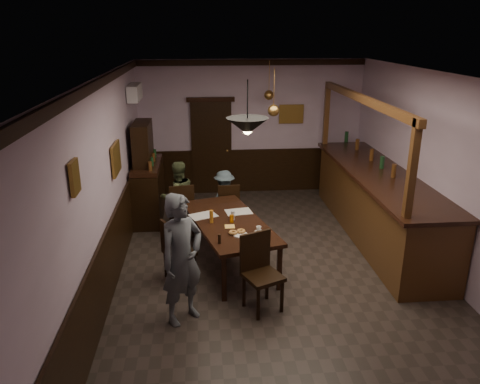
{
  "coord_description": "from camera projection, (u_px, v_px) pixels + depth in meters",
  "views": [
    {
      "loc": [
        -1.15,
        -6.35,
        3.61
      ],
      "look_at": [
        -0.54,
        0.64,
        1.15
      ],
      "focal_mm": 35.0,
      "sensor_mm": 36.0,
      "label": 1
    }
  ],
  "objects": [
    {
      "name": "room",
      "position": [
        281.0,
        183.0,
        6.76
      ],
      "size": [
        5.01,
        8.01,
        3.01
      ],
      "color": "#2D2621",
      "rests_on": "ground"
    },
    {
      "name": "dining_table",
      "position": [
        229.0,
        224.0,
        7.38
      ],
      "size": [
        1.55,
        2.39,
        0.75
      ],
      "rotation": [
        0.0,
        0.0,
        0.27
      ],
      "color": "black",
      "rests_on": "ground"
    },
    {
      "name": "chair_far_left",
      "position": [
        181.0,
        208.0,
        8.39
      ],
      "size": [
        0.51,
        0.51,
        1.02
      ],
      "rotation": [
        0.0,
        0.0,
        3.31
      ],
      "color": "black",
      "rests_on": "ground"
    },
    {
      "name": "chair_far_right",
      "position": [
        228.0,
        205.0,
        8.71
      ],
      "size": [
        0.42,
        0.42,
        0.92
      ],
      "rotation": [
        0.0,
        0.0,
        3.2
      ],
      "color": "black",
      "rests_on": "ground"
    },
    {
      "name": "chair_near",
      "position": [
        260.0,
        268.0,
        6.25
      ],
      "size": [
        0.61,
        0.61,
        1.06
      ],
      "rotation": [
        0.0,
        0.0,
        0.42
      ],
      "color": "black",
      "rests_on": "ground"
    },
    {
      "name": "chair_side",
      "position": [
        174.0,
        248.0,
        6.94
      ],
      "size": [
        0.55,
        0.55,
        0.95
      ],
      "rotation": [
        0.0,
        0.0,
        2.04
      ],
      "color": "black",
      "rests_on": "ground"
    },
    {
      "name": "person_standing",
      "position": [
        182.0,
        259.0,
        5.87
      ],
      "size": [
        0.75,
        0.73,
        1.73
      ],
      "primitive_type": "imported",
      "rotation": [
        0.0,
        0.0,
        0.71
      ],
      "color": "#565B62",
      "rests_on": "ground"
    },
    {
      "name": "person_seated_left",
      "position": [
        178.0,
        197.0,
        8.61
      ],
      "size": [
        0.8,
        0.72,
        1.35
      ],
      "primitive_type": "imported",
      "rotation": [
        0.0,
        0.0,
        3.53
      ],
      "color": "#4B5734",
      "rests_on": "ground"
    },
    {
      "name": "person_seated_right",
      "position": [
        224.0,
        198.0,
        8.95
      ],
      "size": [
        0.81,
        0.7,
        1.09
      ],
      "primitive_type": "imported",
      "rotation": [
        0.0,
        0.0,
        3.66
      ],
      "color": "slate",
      "rests_on": "ground"
    },
    {
      "name": "newspaper_left",
      "position": [
        203.0,
        215.0,
        7.55
      ],
      "size": [
        0.5,
        0.44,
        0.01
      ],
      "primitive_type": "cube",
      "rotation": [
        0.0,
        0.0,
        0.41
      ],
      "color": "silver",
      "rests_on": "dining_table"
    },
    {
      "name": "newspaper_right",
      "position": [
        239.0,
        212.0,
        7.7
      ],
      "size": [
        0.46,
        0.36,
        0.01
      ],
      "primitive_type": "cube",
      "rotation": [
        0.0,
        0.0,
        0.16
      ],
      "color": "silver",
      "rests_on": "dining_table"
    },
    {
      "name": "napkin",
      "position": [
        230.0,
        226.0,
        7.14
      ],
      "size": [
        0.18,
        0.18,
        0.0
      ],
      "primitive_type": "cube",
      "rotation": [
        0.0,
        0.0,
        0.27
      ],
      "color": "#FFC25D",
      "rests_on": "dining_table"
    },
    {
      "name": "saucer",
      "position": [
        260.0,
        232.0,
        6.93
      ],
      "size": [
        0.15,
        0.15,
        0.01
      ],
      "primitive_type": "cylinder",
      "color": "white",
      "rests_on": "dining_table"
    },
    {
      "name": "coffee_cup",
      "position": [
        259.0,
        229.0,
        6.94
      ],
      "size": [
        0.1,
        0.1,
        0.07
      ],
      "primitive_type": "imported",
      "rotation": [
        0.0,
        0.0,
        0.27
      ],
      "color": "white",
      "rests_on": "saucer"
    },
    {
      "name": "pastry_plate",
      "position": [
        241.0,
        235.0,
        6.83
      ],
      "size": [
        0.22,
        0.22,
        0.01
      ],
      "primitive_type": "cylinder",
      "color": "white",
      "rests_on": "dining_table"
    },
    {
      "name": "pastry_ring_a",
      "position": [
        233.0,
        232.0,
        6.85
      ],
      "size": [
        0.13,
        0.13,
        0.04
      ],
      "primitive_type": "torus",
      "color": "#C68C47",
      "rests_on": "pastry_plate"
    },
    {
      "name": "pastry_ring_b",
      "position": [
        241.0,
        231.0,
        6.89
      ],
      "size": [
        0.13,
        0.13,
        0.04
      ],
      "primitive_type": "torus",
      "color": "#C68C47",
      "rests_on": "pastry_plate"
    },
    {
      "name": "soda_can",
      "position": [
        232.0,
        219.0,
        7.28
      ],
      "size": [
        0.07,
        0.07,
        0.12
      ],
      "primitive_type": "cylinder",
      "color": "orange",
      "rests_on": "dining_table"
    },
    {
      "name": "beer_glass",
      "position": [
        211.0,
        216.0,
        7.26
      ],
      "size": [
        0.06,
        0.06,
        0.2
      ],
      "primitive_type": "cylinder",
      "color": "#BF721E",
      "rests_on": "dining_table"
    },
    {
      "name": "water_glass",
      "position": [
        233.0,
        215.0,
        7.36
      ],
      "size": [
        0.06,
        0.06,
        0.15
      ],
      "primitive_type": "cylinder",
      "color": "silver",
      "rests_on": "dining_table"
    },
    {
      "name": "pepper_mill",
      "position": [
        219.0,
        239.0,
        6.55
      ],
      "size": [
        0.04,
        0.04,
        0.14
      ],
      "primitive_type": "cylinder",
      "color": "black",
      "rests_on": "dining_table"
    },
    {
      "name": "sideboard",
      "position": [
        147.0,
        181.0,
        9.2
      ],
      "size": [
        0.52,
        1.46,
        1.93
      ],
      "color": "black",
      "rests_on": "ground"
    },
    {
      "name": "bar_counter",
      "position": [
        377.0,
        203.0,
        8.42
      ],
      "size": [
        1.06,
        4.57,
        2.56
      ],
      "color": "#472B13",
      "rests_on": "ground"
    },
    {
      "name": "door_back",
      "position": [
        212.0,
        148.0,
        10.55
      ],
      "size": [
        0.9,
        0.06,
        2.1
      ],
      "primitive_type": "cube",
      "color": "black",
      "rests_on": "ground"
    },
    {
      "name": "ac_unit",
      "position": [
        135.0,
        92.0,
        8.98
      ],
      "size": [
        0.2,
        0.85,
        0.3
      ],
      "color": "white",
      "rests_on": "ground"
    },
    {
      "name": "picture_left_small",
      "position": [
        75.0,
        177.0,
        4.84
      ],
      "size": [
        0.04,
        0.28,
        0.36
      ],
      "color": "olive",
      "rests_on": "ground"
    },
    {
      "name": "picture_left_large",
      "position": [
        116.0,
        159.0,
        7.25
      ],
      "size": [
        0.04,
        0.62,
        0.48
      ],
      "color": "olive",
      "rests_on": "ground"
    },
    {
      "name": "picture_back",
      "position": [
        291.0,
        114.0,
        10.46
      ],
      "size": [
        0.55,
        0.04,
        0.42
      ],
      "color": "olive",
      "rests_on": "ground"
    },
    {
      "name": "pendant_iron",
      "position": [
        247.0,
        126.0,
        6.11
      ],
      "size": [
        0.56,
        0.56,
        0.71
      ],
      "color": "black",
      "rests_on": "ground"
    },
    {
      "name": "pendant_brass_mid",
      "position": [
        274.0,
        111.0,
        7.89
      ],
      "size": [
        0.2,
        0.2,
        0.81
      ],
      "color": "#BF8C3F",
      "rests_on": "ground"
    },
    {
      "name": "pendant_brass_far",
      "position": [
        269.0,
        95.0,
        9.71
      ],
      "size": [
        0.2,
        0.2,
        0.81
      ],
      "color": "#BF8C3F",
      "rests_on": "ground"
    }
  ]
}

